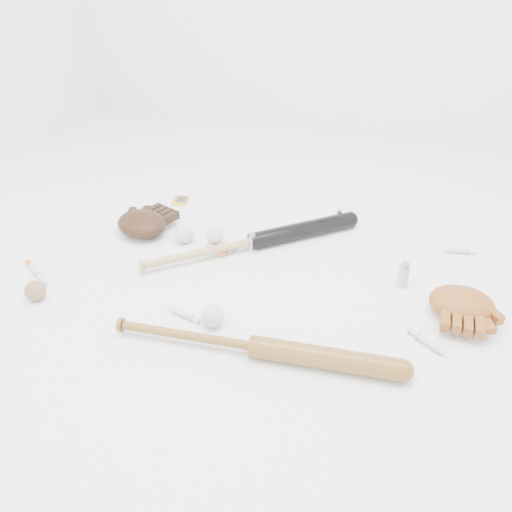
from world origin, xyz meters
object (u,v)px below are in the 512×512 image
(bat_wood, at_px, (253,346))
(glove_dark, at_px, (142,223))
(bat_dark, at_px, (253,241))
(pedestal, at_px, (215,246))

(bat_wood, relative_size, glove_dark, 3.48)
(bat_dark, distance_m, glove_dark, 0.45)
(bat_dark, relative_size, bat_wood, 1.05)
(bat_dark, bearing_deg, bat_wood, -112.72)
(bat_wood, relative_size, pedestal, 13.27)
(bat_wood, distance_m, pedestal, 0.56)
(bat_dark, xyz_separation_m, glove_dark, (-0.44, -0.02, 0.01))
(glove_dark, bearing_deg, bat_dark, 23.56)
(pedestal, bearing_deg, bat_dark, 22.39)
(bat_dark, height_order, glove_dark, glove_dark)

